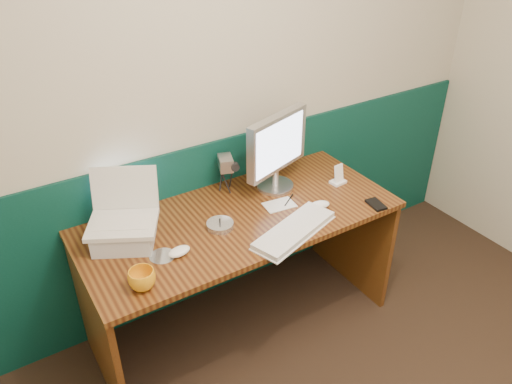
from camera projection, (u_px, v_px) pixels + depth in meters
back_wall at (229, 92)px, 2.57m from camera, size 3.50×0.04×2.50m
wainscot at (234, 214)px, 2.95m from camera, size 3.48×0.02×1.00m
desk at (241, 274)px, 2.68m from camera, size 1.60×0.70×0.75m
laptop_riser at (124, 235)px, 2.28m from camera, size 0.34×0.32×0.09m
laptop at (119, 203)px, 2.19m from camera, size 0.38×0.35×0.25m
monitor at (276, 152)px, 2.61m from camera, size 0.45×0.25×0.43m
keyboard at (294, 231)px, 2.36m from camera, size 0.49×0.29×0.03m
mouse_right at (320, 205)px, 2.55m from camera, size 0.12×0.09×0.03m
mouse_left at (179, 251)px, 2.22m from camera, size 0.12×0.08×0.04m
mug at (142, 279)px, 2.02m from camera, size 0.14×0.14×0.09m
camcorder at (226, 173)px, 2.64m from camera, size 0.14×0.17×0.22m
cd_spindle at (220, 225)px, 2.40m from camera, size 0.13×0.13×0.03m
cd_loose_a at (162, 256)px, 2.22m from camera, size 0.12×0.12×0.00m
pen at (289, 200)px, 2.61m from camera, size 0.11×0.08×0.01m
papers at (279, 205)px, 2.57m from camera, size 0.17×0.12×0.00m
dock at (338, 182)px, 2.76m from camera, size 0.09×0.07×0.02m
music_player at (339, 173)px, 2.73m from camera, size 0.06×0.03×0.10m
pda at (376, 204)px, 2.57m from camera, size 0.08×0.12×0.01m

